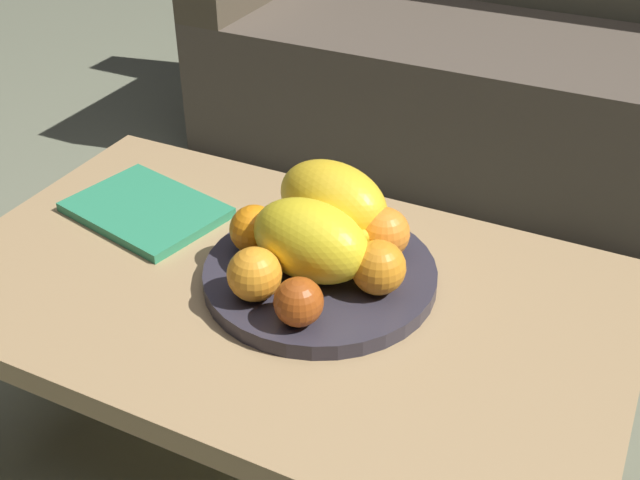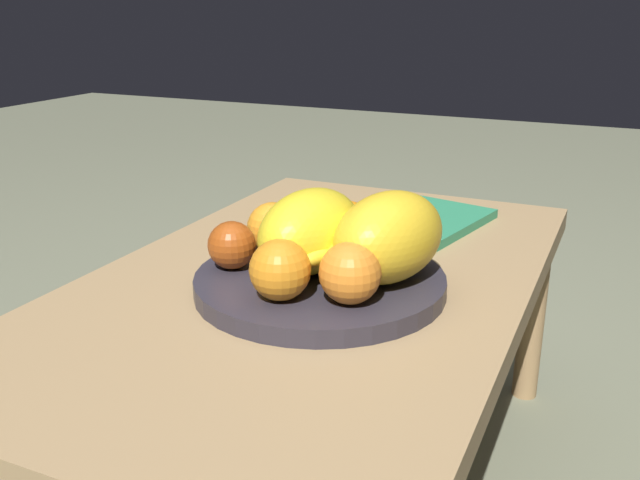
% 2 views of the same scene
% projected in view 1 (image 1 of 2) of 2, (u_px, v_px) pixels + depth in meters
% --- Properties ---
extents(ground_plane, '(8.00, 8.00, 0.00)m').
position_uv_depth(ground_plane, '(285.00, 463.00, 1.38)').
color(ground_plane, '#70735B').
extents(coffee_table, '(1.02, 0.61, 0.40)m').
position_uv_depth(coffee_table, '(279.00, 308.00, 1.18)').
color(coffee_table, tan).
rests_on(coffee_table, ground_plane).
extents(couch, '(1.70, 0.70, 0.90)m').
position_uv_depth(couch, '(514.00, 59.00, 2.17)').
color(couch, brown).
rests_on(couch, ground_plane).
extents(fruit_bowl, '(0.35, 0.35, 0.03)m').
position_uv_depth(fruit_bowl, '(320.00, 275.00, 1.16)').
color(fruit_bowl, '#302D37').
rests_on(fruit_bowl, coffee_table).
extents(melon_large_front, '(0.20, 0.14, 0.12)m').
position_uv_depth(melon_large_front, '(310.00, 240.00, 1.11)').
color(melon_large_front, yellow).
rests_on(melon_large_front, fruit_bowl).
extents(melon_smaller_beside, '(0.21, 0.16, 0.12)m').
position_uv_depth(melon_smaller_beside, '(333.00, 201.00, 1.19)').
color(melon_smaller_beside, yellow).
rests_on(melon_smaller_beside, fruit_bowl).
extents(orange_front, '(0.08, 0.08, 0.08)m').
position_uv_depth(orange_front, '(256.00, 275.00, 1.07)').
color(orange_front, orange).
rests_on(orange_front, fruit_bowl).
extents(orange_left, '(0.08, 0.08, 0.08)m').
position_uv_depth(orange_left, '(378.00, 267.00, 1.08)').
color(orange_left, orange).
rests_on(orange_left, fruit_bowl).
extents(orange_right, '(0.08, 0.08, 0.08)m').
position_uv_depth(orange_right, '(384.00, 233.00, 1.16)').
color(orange_right, orange).
rests_on(orange_right, fruit_bowl).
extents(orange_back, '(0.08, 0.08, 0.08)m').
position_uv_depth(orange_back, '(254.00, 230.00, 1.17)').
color(orange_back, orange).
rests_on(orange_back, fruit_bowl).
extents(apple_front, '(0.07, 0.07, 0.07)m').
position_uv_depth(apple_front, '(299.00, 302.00, 1.03)').
color(apple_front, '#A64614').
rests_on(apple_front, fruit_bowl).
extents(banana_bunch, '(0.17, 0.15, 0.06)m').
position_uv_depth(banana_bunch, '(330.00, 239.00, 1.16)').
color(banana_bunch, yellow).
rests_on(banana_bunch, fruit_bowl).
extents(magazine, '(0.28, 0.23, 0.02)m').
position_uv_depth(magazine, '(146.00, 210.00, 1.32)').
color(magazine, '#308D61').
rests_on(magazine, coffee_table).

